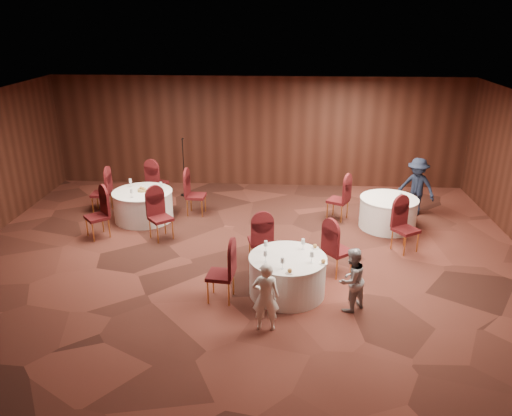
# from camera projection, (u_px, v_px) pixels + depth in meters

# --- Properties ---
(ground) EXTENTS (12.00, 12.00, 0.00)m
(ground) POSITION_uv_depth(u_px,v_px,m) (246.00, 260.00, 10.48)
(ground) COLOR black
(ground) RESTS_ON ground
(room_shell) EXTENTS (12.00, 12.00, 12.00)m
(room_shell) POSITION_uv_depth(u_px,v_px,m) (245.00, 170.00, 9.76)
(room_shell) COLOR silver
(room_shell) RESTS_ON ground
(table_main) EXTENTS (1.41, 1.41, 0.74)m
(table_main) POSITION_uv_depth(u_px,v_px,m) (287.00, 275.00, 9.11)
(table_main) COLOR silver
(table_main) RESTS_ON ground
(table_left) EXTENTS (1.47, 1.47, 0.74)m
(table_left) POSITION_uv_depth(u_px,v_px,m) (143.00, 205.00, 12.42)
(table_left) COLOR silver
(table_left) RESTS_ON ground
(table_right) EXTENTS (1.37, 1.37, 0.74)m
(table_right) POSITION_uv_depth(u_px,v_px,m) (388.00, 213.00, 11.97)
(table_right) COLOR silver
(table_right) RESTS_ON ground
(chairs_main) EXTENTS (2.83, 2.07, 1.00)m
(chairs_main) POSITION_uv_depth(u_px,v_px,m) (274.00, 254.00, 9.61)
(chairs_main) COLOR #3A0B0E
(chairs_main) RESTS_ON ground
(chairs_left) EXTENTS (3.02, 3.20, 1.00)m
(chairs_left) POSITION_uv_depth(u_px,v_px,m) (143.00, 200.00, 12.39)
(chairs_left) COLOR #3A0B0E
(chairs_left) RESTS_ON ground
(chairs_right) EXTENTS (2.00, 2.45, 1.00)m
(chairs_right) POSITION_uv_depth(u_px,v_px,m) (369.00, 214.00, 11.56)
(chairs_right) COLOR #3A0B0E
(chairs_right) RESTS_ON ground
(tabletop_main) EXTENTS (1.14, 1.14, 0.22)m
(tabletop_main) POSITION_uv_depth(u_px,v_px,m) (296.00, 254.00, 8.84)
(tabletop_main) COLOR silver
(tabletop_main) RESTS_ON table_main
(tabletop_left) EXTENTS (0.91, 0.84, 0.22)m
(tabletop_left) POSITION_uv_depth(u_px,v_px,m) (142.00, 188.00, 12.26)
(tabletop_left) COLOR silver
(tabletop_left) RESTS_ON table_left
(tabletop_right) EXTENTS (0.08, 0.08, 0.22)m
(tabletop_right) POSITION_uv_depth(u_px,v_px,m) (401.00, 195.00, 11.57)
(tabletop_right) COLOR silver
(tabletop_right) RESTS_ON table_right
(mic_stand) EXTENTS (0.24, 0.24, 1.65)m
(mic_stand) POSITION_uv_depth(u_px,v_px,m) (184.00, 179.00, 14.04)
(mic_stand) COLOR black
(mic_stand) RESTS_ON ground
(woman_a) EXTENTS (0.45, 0.30, 1.21)m
(woman_a) POSITION_uv_depth(u_px,v_px,m) (266.00, 297.00, 7.98)
(woman_a) COLOR white
(woman_a) RESTS_ON ground
(woman_b) EXTENTS (0.71, 0.70, 1.16)m
(woman_b) POSITION_uv_depth(u_px,v_px,m) (351.00, 280.00, 8.53)
(woman_b) COLOR #9E9FA2
(woman_b) RESTS_ON ground
(man_c) EXTENTS (1.10, 1.01, 1.49)m
(man_c) POSITION_uv_depth(u_px,v_px,m) (417.00, 187.00, 12.60)
(man_c) COLOR black
(man_c) RESTS_ON ground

